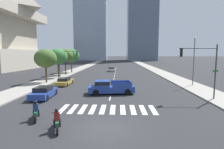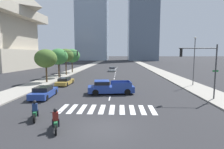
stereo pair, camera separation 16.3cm
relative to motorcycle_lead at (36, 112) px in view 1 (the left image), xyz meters
name	(u,v)px [view 1 (the left image)]	position (x,y,z in m)	size (l,w,h in m)	color
ground_plane	(104,129)	(5.28, -1.49, -0.58)	(800.00, 800.00, 0.00)	#28282B
sidewalk_east	(167,75)	(17.48, 28.51, -0.51)	(4.00, 260.00, 0.15)	gray
sidewalk_west	(63,75)	(-6.92, 28.51, -0.51)	(4.00, 260.00, 0.15)	gray
crosswalk_near	(108,109)	(5.28, 2.69, -0.58)	(8.55, 2.79, 0.01)	silver
lane_divider_center	(115,74)	(5.28, 30.69, -0.58)	(0.14, 50.00, 0.01)	silver
motorcycle_lead	(36,112)	(0.00, 0.00, 0.00)	(1.01, 2.07, 1.49)	black
motorcycle_third	(57,121)	(2.25, -1.84, 0.00)	(0.98, 2.06, 1.49)	black
pickup_truck	(109,87)	(5.02, 9.03, 0.23)	(5.88, 2.76, 1.67)	navy
sedan_gold_0	(65,82)	(-2.44, 15.16, -0.04)	(1.85, 4.58, 1.17)	#B28E38
sedan_silver_1	(112,69)	(4.29, 38.38, -0.01)	(2.28, 4.74, 1.22)	#B7BABF
sedan_blue_2	(44,92)	(-2.26, 6.75, 0.02)	(2.05, 4.52, 1.29)	navy
traffic_signal_near	(202,62)	(15.12, 6.47, 3.52)	(4.24, 0.28, 5.80)	#333335
traffic_signal_far	(66,58)	(-4.29, 22.66, 3.49)	(4.16, 0.28, 5.75)	#333335
street_lamp_east	(194,57)	(17.78, 15.04, 3.84)	(0.50, 0.24, 7.35)	#3F3F42
street_tree_nearest	(46,59)	(-6.12, 16.87, 3.61)	(3.69, 3.69, 5.62)	#4C3823
street_tree_second	(58,57)	(-6.12, 23.08, 3.83)	(3.82, 3.82, 5.90)	#4C3823
street_tree_third	(65,55)	(-6.12, 28.02, 4.04)	(3.61, 3.61, 6.02)	#4C3823
street_tree_fourth	(71,56)	(-6.12, 33.36, 3.90)	(4.14, 4.14, 6.11)	#4C3823
office_tower_center_skyline	(142,4)	(23.43, 127.86, 42.35)	(21.36, 25.36, 86.93)	slate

